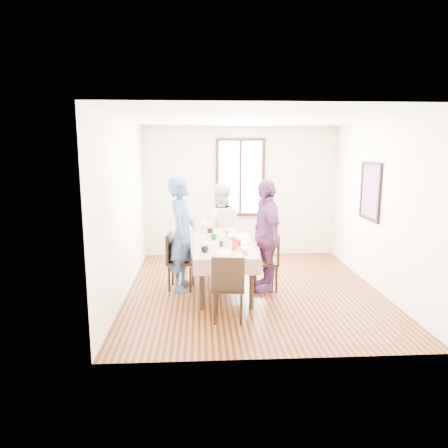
# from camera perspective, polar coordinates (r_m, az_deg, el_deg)

# --- Properties ---
(ground) EXTENTS (4.50, 4.50, 0.00)m
(ground) POSITION_cam_1_polar(r_m,az_deg,el_deg) (6.79, 3.99, -8.97)
(ground) COLOR black
(ground) RESTS_ON ground
(back_wall) EXTENTS (4.00, 0.00, 4.00)m
(back_wall) POSITION_cam_1_polar(r_m,az_deg,el_deg) (8.68, 2.23, 4.47)
(back_wall) COLOR beige
(back_wall) RESTS_ON ground
(right_wall) EXTENTS (0.00, 4.50, 4.50)m
(right_wall) POSITION_cam_1_polar(r_m,az_deg,el_deg) (7.01, 20.59, 2.37)
(right_wall) COLOR beige
(right_wall) RESTS_ON ground
(window_frame) EXTENTS (1.02, 0.06, 1.62)m
(window_frame) POSITION_cam_1_polar(r_m,az_deg,el_deg) (8.64, 2.26, 6.43)
(window_frame) COLOR black
(window_frame) RESTS_ON back_wall
(window_pane) EXTENTS (0.90, 0.02, 1.50)m
(window_pane) POSITION_cam_1_polar(r_m,az_deg,el_deg) (8.65, 2.25, 6.44)
(window_pane) COLOR white
(window_pane) RESTS_ON back_wall
(art_poster) EXTENTS (0.04, 0.76, 0.96)m
(art_poster) POSITION_cam_1_polar(r_m,az_deg,el_deg) (7.25, 19.60, 4.28)
(art_poster) COLOR red
(art_poster) RESTS_ON right_wall
(dining_table) EXTENTS (0.82, 1.63, 0.75)m
(dining_table) POSITION_cam_1_polar(r_m,az_deg,el_deg) (6.58, -0.03, -6.14)
(dining_table) COLOR black
(dining_table) RESTS_ON ground
(tablecloth) EXTENTS (0.94, 1.75, 0.01)m
(tablecloth) POSITION_cam_1_polar(r_m,az_deg,el_deg) (6.48, -0.03, -2.91)
(tablecloth) COLOR #4F0A03
(tablecloth) RESTS_ON dining_table
(chair_left) EXTENTS (0.46, 0.46, 0.91)m
(chair_left) POSITION_cam_1_polar(r_m,az_deg,el_deg) (6.70, -5.96, -5.18)
(chair_left) COLOR black
(chair_left) RESTS_ON ground
(chair_right) EXTENTS (0.49, 0.49, 0.91)m
(chair_right) POSITION_cam_1_polar(r_m,az_deg,el_deg) (6.68, 5.83, -5.23)
(chair_right) COLOR black
(chair_right) RESTS_ON ground
(chair_far) EXTENTS (0.48, 0.48, 0.91)m
(chair_far) POSITION_cam_1_polar(r_m,az_deg,el_deg) (7.64, -0.50, -3.17)
(chair_far) COLOR black
(chair_far) RESTS_ON ground
(chair_near) EXTENTS (0.46, 0.46, 0.91)m
(chair_near) POSITION_cam_1_polar(r_m,az_deg,el_deg) (5.49, 0.65, -8.67)
(chair_near) COLOR black
(chair_near) RESTS_ON ground
(person_left) EXTENTS (0.56, 0.74, 1.82)m
(person_left) POSITION_cam_1_polar(r_m,az_deg,el_deg) (6.59, -5.88, -1.35)
(person_left) COLOR #35518A
(person_left) RESTS_ON ground
(person_far) EXTENTS (0.80, 0.62, 1.63)m
(person_far) POSITION_cam_1_polar(r_m,az_deg,el_deg) (7.54, -0.50, -0.54)
(person_far) COLOR white
(person_far) RESTS_ON ground
(person_right) EXTENTS (0.58, 1.10, 1.78)m
(person_right) POSITION_cam_1_polar(r_m,az_deg,el_deg) (6.57, 5.75, -1.57)
(person_right) COLOR #68336C
(person_right) RESTS_ON ground
(mug_black) EXTENTS (0.13, 0.13, 0.09)m
(mug_black) POSITION_cam_1_polar(r_m,az_deg,el_deg) (5.98, -2.70, -3.58)
(mug_black) COLOR black
(mug_black) RESTS_ON tablecloth
(mug_flag) EXTENTS (0.13, 0.13, 0.09)m
(mug_flag) POSITION_cam_1_polar(r_m,az_deg,el_deg) (6.40, 2.07, -2.61)
(mug_flag) COLOR red
(mug_flag) RESTS_ON tablecloth
(mug_green) EXTENTS (0.12, 0.12, 0.09)m
(mug_green) POSITION_cam_1_polar(r_m,az_deg,el_deg) (6.83, -1.41, -1.79)
(mug_green) COLOR #0C7226
(mug_green) RESTS_ON tablecloth
(serving_bowl) EXTENTS (0.26, 0.26, 0.05)m
(serving_bowl) POSITION_cam_1_polar(r_m,az_deg,el_deg) (6.91, 0.80, -1.81)
(serving_bowl) COLOR white
(serving_bowl) RESTS_ON tablecloth
(juice_carton) EXTENTS (0.06, 0.06, 0.19)m
(juice_carton) POSITION_cam_1_polar(r_m,az_deg,el_deg) (6.15, 1.42, -2.66)
(juice_carton) COLOR red
(juice_carton) RESTS_ON tablecloth
(butter_tub) EXTENTS (0.10, 0.10, 0.05)m
(butter_tub) POSITION_cam_1_polar(r_m,az_deg,el_deg) (6.05, 2.84, -3.58)
(butter_tub) COLOR white
(butter_tub) RESTS_ON tablecloth
(jam_jar) EXTENTS (0.06, 0.06, 0.09)m
(jam_jar) POSITION_cam_1_polar(r_m,az_deg,el_deg) (6.33, -0.40, -2.76)
(jam_jar) COLOR black
(jam_jar) RESTS_ON tablecloth
(drinking_glass) EXTENTS (0.06, 0.06, 0.09)m
(drinking_glass) POSITION_cam_1_polar(r_m,az_deg,el_deg) (6.19, -2.17, -3.07)
(drinking_glass) COLOR silver
(drinking_glass) RESTS_ON tablecloth
(smartphone) EXTENTS (0.07, 0.14, 0.01)m
(smartphone) POSITION_cam_1_polar(r_m,az_deg,el_deg) (5.91, 2.99, -4.16)
(smartphone) COLOR black
(smartphone) RESTS_ON tablecloth
(flower_vase) EXTENTS (0.07, 0.07, 0.14)m
(flower_vase) POSITION_cam_1_polar(r_m,az_deg,el_deg) (6.49, 0.28, -2.21)
(flower_vase) COLOR silver
(flower_vase) RESTS_ON tablecloth
(plate_left) EXTENTS (0.20, 0.20, 0.01)m
(plate_left) POSITION_cam_1_polar(r_m,az_deg,el_deg) (6.56, -2.23, -2.65)
(plate_left) COLOR white
(plate_left) RESTS_ON tablecloth
(plate_right) EXTENTS (0.20, 0.20, 0.01)m
(plate_right) POSITION_cam_1_polar(r_m,az_deg,el_deg) (6.60, 2.33, -2.57)
(plate_right) COLOR white
(plate_right) RESTS_ON tablecloth
(plate_far) EXTENTS (0.20, 0.20, 0.01)m
(plate_far) POSITION_cam_1_polar(r_m,az_deg,el_deg) (7.10, -0.17, -1.63)
(plate_far) COLOR white
(plate_far) RESTS_ON tablecloth
(plate_near) EXTENTS (0.20, 0.20, 0.01)m
(plate_near) POSITION_cam_1_polar(r_m,az_deg,el_deg) (5.95, -0.08, -4.01)
(plate_near) COLOR white
(plate_near) RESTS_ON tablecloth
(butter_lid) EXTENTS (0.12, 0.12, 0.01)m
(butter_lid) POSITION_cam_1_polar(r_m,az_deg,el_deg) (6.05, 2.84, -3.29)
(butter_lid) COLOR blue
(butter_lid) RESTS_ON butter_tub
(flower_bunch) EXTENTS (0.09, 0.09, 0.10)m
(flower_bunch) POSITION_cam_1_polar(r_m,az_deg,el_deg) (6.46, 0.28, -1.17)
(flower_bunch) COLOR yellow
(flower_bunch) RESTS_ON flower_vase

